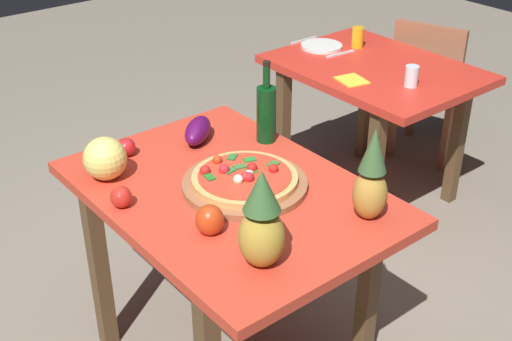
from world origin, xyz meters
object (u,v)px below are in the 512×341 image
pineapple_right (371,179)px  drinking_glass_water (412,76)px  melon (105,159)px  dinner_plate (322,46)px  bell_pepper (210,220)px  tomato_by_bottle (126,147)px  tomato_near_board (121,197)px  display_table (230,213)px  background_table (374,87)px  knife_utensil (340,54)px  pizza (244,177)px  wine_bottle (266,112)px  drinking_glass_juice (358,37)px  pineapple_left (262,224)px  fork_utensil (304,40)px  napkin_folded (352,80)px  pizza_board (245,184)px  dining_chair (430,82)px  eggplant (198,131)px

pineapple_right → drinking_glass_water: size_ratio=3.25×
melon → dinner_plate: bearing=108.4°
bell_pepper → tomato_by_bottle: 0.61m
tomato_near_board → dinner_plate: 1.76m
bell_pepper → dinner_plate: 1.79m
tomato_near_board → drinking_glass_water: bearing=92.6°
display_table → bell_pepper: bearing=-50.2°
background_table → knife_utensil: size_ratio=5.56×
pizza → tomato_by_bottle: pizza is taller
pineapple_right → wine_bottle: bearing=171.5°
tomato_by_bottle → drinking_glass_juice: bearing=100.8°
wine_bottle → bell_pepper: size_ratio=3.27×
background_table → tomato_by_bottle: 1.45m
background_table → pineapple_left: bearing=-58.9°
background_table → fork_utensil: bearing=-177.1°
pineapple_left → napkin_folded: pineapple_left is taller
pineapple_right → knife_utensil: size_ratio=1.78×
pizza_board → napkin_folded: 1.10m
drinking_glass_juice → drinking_glass_water: bearing=-20.7°
pineapple_left → melon: (-0.73, -0.11, -0.06)m
pizza → pineapple_left: 0.45m
pizza_board → pineapple_left: size_ratio=1.39×
drinking_glass_water → pizza_board: bearing=-78.7°
background_table → tomato_near_board: (0.35, -1.63, 0.15)m
dining_chair → tomato_by_bottle: size_ratio=12.04×
wine_bottle → fork_utensil: bearing=130.4°
drinking_glass_juice → knife_utensil: drinking_glass_juice is taller
dining_chair → pineapple_left: (0.98, -2.07, 0.42)m
pineapple_left → pineapple_right: bearing=86.3°
pizza → bell_pepper: bearing=-59.7°
napkin_folded → eggplant: bearing=-86.6°
knife_utensil → wine_bottle: bearing=-55.7°
bell_pepper → drinking_glass_juice: drinking_glass_juice is taller
pineapple_left → bell_pepper: bearing=-174.1°
bell_pepper → tomato_near_board: (-0.31, -0.14, -0.01)m
pineapple_right → melon: (-0.76, -0.53, -0.07)m
tomato_near_board → drinking_glass_water: drinking_glass_water is taller
pizza → melon: 0.50m
dining_chair → drinking_glass_juice: bearing=53.4°
eggplant → napkin_folded: eggplant is taller
pizza_board → wine_bottle: bearing=128.7°
fork_utensil → napkin_folded: bearing=-19.8°
pizza_board → display_table: bearing=-118.4°
bell_pepper → tomato_near_board: size_ratio=1.37×
pizza_board → pizza: 0.03m
drinking_glass_juice → dinner_plate: drinking_glass_juice is taller
dining_chair → pizza_board: size_ratio=1.94×
pineapple_left → eggplant: bearing=158.1°
pizza_board → bell_pepper: bearing=-60.2°
wine_bottle → melon: bearing=-101.9°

